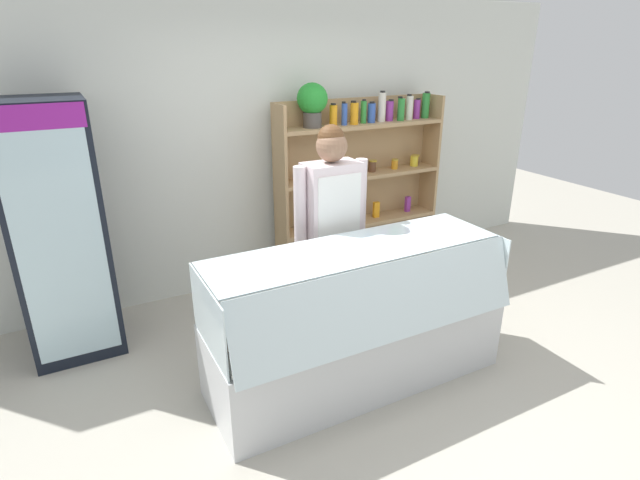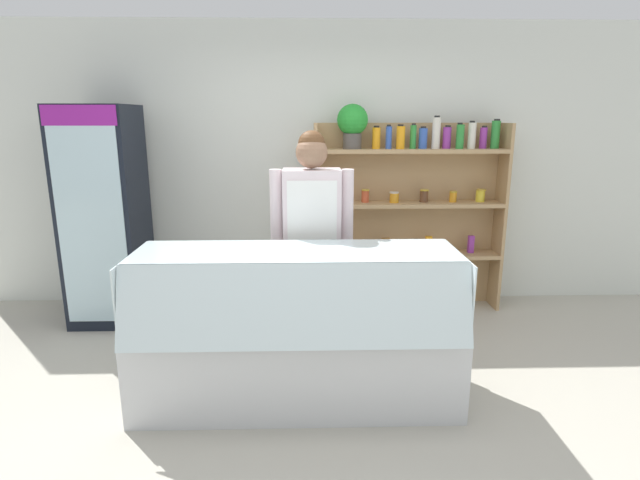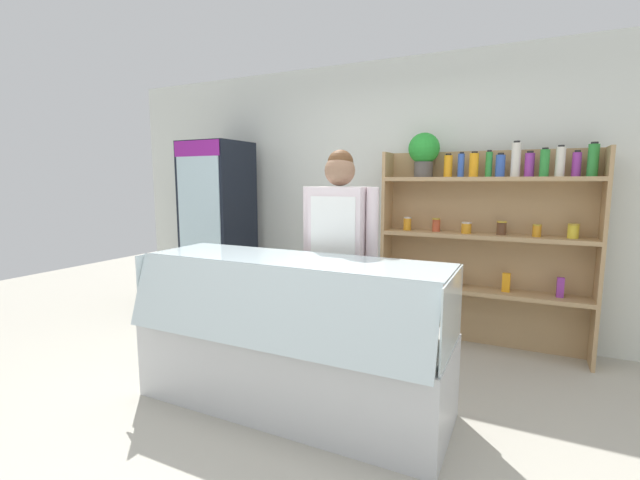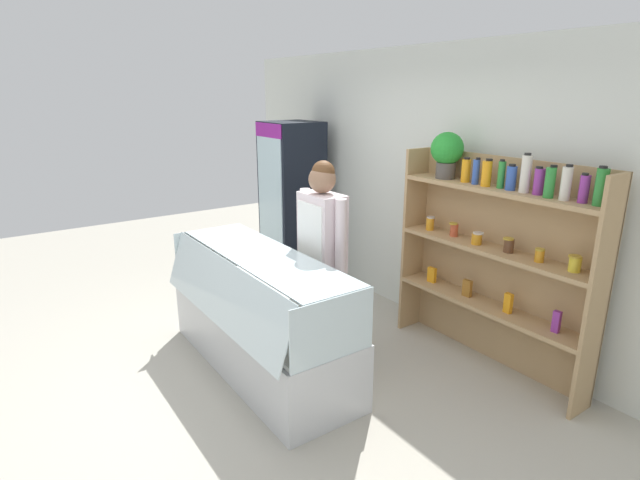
# 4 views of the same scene
# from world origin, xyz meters

# --- Properties ---
(ground_plane) EXTENTS (12.00, 12.00, 0.00)m
(ground_plane) POSITION_xyz_m (0.00, 0.00, 0.00)
(ground_plane) COLOR #B7B2A3
(back_wall) EXTENTS (6.80, 0.10, 2.70)m
(back_wall) POSITION_xyz_m (0.00, 2.02, 1.35)
(back_wall) COLOR silver
(back_wall) RESTS_ON ground
(drinks_fridge) EXTENTS (0.63, 0.62, 1.93)m
(drinks_fridge) POSITION_xyz_m (-1.92, 1.48, 0.96)
(drinks_fridge) COLOR black
(drinks_fridge) RESTS_ON ground
(shelving_unit) EXTENTS (1.79, 0.29, 1.94)m
(shelving_unit) POSITION_xyz_m (0.78, 1.75, 1.10)
(shelving_unit) COLOR tan
(shelving_unit) RESTS_ON ground
(deli_display_case) EXTENTS (2.07, 0.78, 1.01)m
(deli_display_case) POSITION_xyz_m (-0.20, 0.09, 0.31)
(deli_display_case) COLOR silver
(deli_display_case) RESTS_ON ground
(shop_clerk) EXTENTS (0.61, 0.25, 1.74)m
(shop_clerk) POSITION_xyz_m (-0.09, 0.65, 1.04)
(shop_clerk) COLOR #383D51
(shop_clerk) RESTS_ON ground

